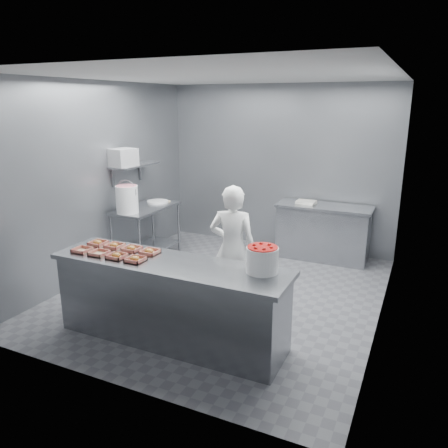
% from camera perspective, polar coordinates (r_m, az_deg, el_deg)
% --- Properties ---
extents(floor, '(4.50, 4.50, 0.00)m').
position_cam_1_polar(floor, '(6.03, -0.01, -8.87)').
color(floor, '#4C4C51').
rests_on(floor, ground).
extents(ceiling, '(4.50, 4.50, 0.00)m').
position_cam_1_polar(ceiling, '(5.49, -0.01, 18.78)').
color(ceiling, white).
rests_on(ceiling, wall_back).
extents(wall_back, '(4.00, 0.04, 2.80)m').
position_cam_1_polar(wall_back, '(7.66, 7.19, 7.28)').
color(wall_back, slate).
rests_on(wall_back, ground).
extents(wall_left, '(0.04, 4.50, 2.80)m').
position_cam_1_polar(wall_left, '(6.67, -15.84, 5.57)').
color(wall_left, slate).
rests_on(wall_left, ground).
extents(wall_right, '(0.04, 4.50, 2.80)m').
position_cam_1_polar(wall_right, '(5.10, 20.84, 2.13)').
color(wall_right, slate).
rests_on(wall_right, ground).
extents(service_counter, '(2.60, 0.70, 0.90)m').
position_cam_1_polar(service_counter, '(4.76, -7.00, -9.97)').
color(service_counter, slate).
rests_on(service_counter, ground).
extents(prep_table, '(0.60, 1.20, 0.90)m').
position_cam_1_polar(prep_table, '(7.10, -10.08, -0.18)').
color(prep_table, slate).
rests_on(prep_table, ground).
extents(back_counter, '(1.50, 0.60, 0.90)m').
position_cam_1_polar(back_counter, '(7.30, 12.80, -1.02)').
color(back_counter, slate).
rests_on(back_counter, ground).
extents(wall_shelf, '(0.35, 0.90, 0.03)m').
position_cam_1_polar(wall_shelf, '(7.00, -11.61, 7.54)').
color(wall_shelf, slate).
rests_on(wall_shelf, wall_left).
extents(tray_0, '(0.19, 0.18, 0.04)m').
position_cam_1_polar(tray_0, '(5.10, -18.04, -3.23)').
color(tray_0, tan).
rests_on(tray_0, service_counter).
extents(tray_1, '(0.19, 0.18, 0.04)m').
position_cam_1_polar(tray_1, '(4.94, -15.99, -3.65)').
color(tray_1, tan).
rests_on(tray_1, service_counter).
extents(tray_2, '(0.19, 0.18, 0.06)m').
position_cam_1_polar(tray_2, '(4.79, -13.83, -4.05)').
color(tray_2, tan).
rests_on(tray_2, service_counter).
extents(tray_3, '(0.19, 0.18, 0.06)m').
position_cam_1_polar(tray_3, '(4.65, -11.51, -4.52)').
color(tray_3, tan).
rests_on(tray_3, service_counter).
extents(tray_4, '(0.19, 0.18, 0.06)m').
position_cam_1_polar(tray_4, '(5.28, -16.15, -2.38)').
color(tray_4, tan).
rests_on(tray_4, service_counter).
extents(tray_5, '(0.19, 0.18, 0.06)m').
position_cam_1_polar(tray_5, '(5.13, -14.11, -2.76)').
color(tray_5, tan).
rests_on(tray_5, service_counter).
extents(tray_6, '(0.19, 0.18, 0.06)m').
position_cam_1_polar(tray_6, '(4.99, -11.96, -3.15)').
color(tray_6, tan).
rests_on(tray_6, service_counter).
extents(tray_7, '(0.19, 0.18, 0.06)m').
position_cam_1_polar(tray_7, '(4.85, -9.68, -3.57)').
color(tray_7, tan).
rests_on(tray_7, service_counter).
extents(worker, '(0.63, 0.47, 1.57)m').
position_cam_1_polar(worker, '(5.31, 1.14, -3.23)').
color(worker, white).
rests_on(worker, ground).
extents(strawberry_tub, '(0.31, 0.31, 0.26)m').
position_cam_1_polar(strawberry_tub, '(4.25, 5.02, -4.51)').
color(strawberry_tub, white).
rests_on(strawberry_tub, service_counter).
extents(glaze_bucket, '(0.34, 0.32, 0.50)m').
position_cam_1_polar(glaze_bucket, '(6.64, -12.55, 3.24)').
color(glaze_bucket, white).
rests_on(glaze_bucket, prep_table).
extents(bucket_lid, '(0.36, 0.36, 0.03)m').
position_cam_1_polar(bucket_lid, '(7.29, -8.67, 2.91)').
color(bucket_lid, white).
rests_on(bucket_lid, prep_table).
extents(rag, '(0.16, 0.14, 0.02)m').
position_cam_1_polar(rag, '(7.33, -7.69, 2.98)').
color(rag, '#CCB28C').
rests_on(rag, prep_table).
extents(appliance, '(0.38, 0.41, 0.27)m').
position_cam_1_polar(appliance, '(6.77, -13.04, 8.45)').
color(appliance, gray).
rests_on(appliance, wall_shelf).
extents(paper_stack, '(0.32, 0.25, 0.05)m').
position_cam_1_polar(paper_stack, '(7.25, 10.69, 2.83)').
color(paper_stack, silver).
rests_on(paper_stack, back_counter).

